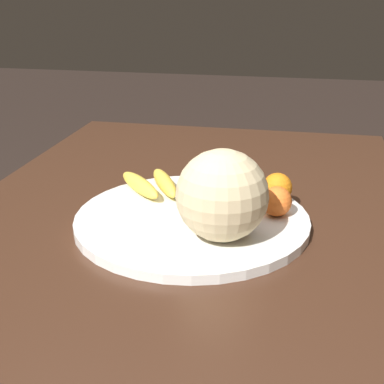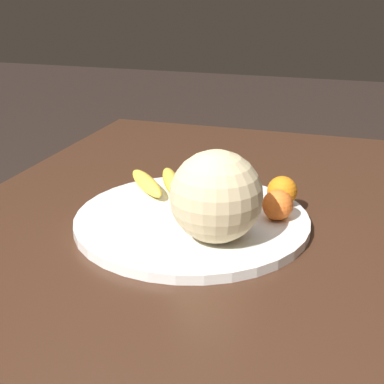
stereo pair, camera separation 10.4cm
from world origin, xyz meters
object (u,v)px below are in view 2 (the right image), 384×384
fruit_bowl (192,219)px  banana_bunch (185,182)px  produce_tag (225,224)px  kitchen_table (180,259)px  orange_mid_center (204,192)px  orange_back_left (235,198)px  melon (216,196)px  orange_back_right (225,183)px  orange_front_left (282,191)px  orange_front_right (278,205)px

fruit_bowl → banana_bunch: 0.14m
banana_bunch → produce_tag: bearing=-159.9°
kitchen_table → orange_mid_center: bearing=147.3°
kitchen_table → produce_tag: size_ratio=16.29×
orange_back_left → melon: bearing=-2.0°
orange_back_left → orange_back_right: bearing=-150.0°
kitchen_table → melon: melon is taller
orange_front_left → orange_back_right: bearing=-89.1°
melon → orange_mid_center: (-0.14, -0.06, -0.05)m
kitchen_table → banana_bunch: size_ratio=6.22×
orange_mid_center → orange_back_left: size_ratio=1.06×
fruit_bowl → orange_back_left: bearing=119.5°
melon → orange_front_right: melon is taller
fruit_bowl → orange_front_left: (-0.11, 0.16, 0.04)m
produce_tag → orange_back_right: bearing=-156.9°
kitchen_table → orange_front_right: bearing=100.4°
orange_back_left → fruit_bowl: bearing=-60.5°
kitchen_table → orange_back_right: 0.19m
orange_back_left → produce_tag: 0.07m
orange_front_left → orange_back_left: bearing=-52.9°
orange_front_left → orange_front_right: 0.07m
fruit_bowl → orange_back_right: (-0.11, 0.04, 0.04)m
orange_mid_center → orange_back_right: 0.06m
banana_bunch → orange_front_left: (0.02, 0.22, 0.01)m
fruit_bowl → orange_front_right: orange_front_right is taller
kitchen_table → fruit_bowl: (-0.00, 0.03, 0.10)m
fruit_bowl → produce_tag: produce_tag is taller
kitchen_table → produce_tag: 0.15m
fruit_bowl → melon: (0.09, 0.07, 0.09)m
kitchen_table → melon: (0.08, 0.10, 0.19)m
banana_bunch → kitchen_table: bearing=172.1°
fruit_bowl → orange_back_right: bearing=159.1°
kitchen_table → orange_back_right: bearing=147.7°
orange_front_left → orange_back_left: size_ratio=1.05×
melon → orange_back_right: melon is taller
fruit_bowl → orange_mid_center: 0.07m
orange_back_left → produce_tag: size_ratio=0.64×
banana_bunch → orange_mid_center: (0.07, 0.07, 0.01)m
orange_back_right → melon: bearing=9.4°
orange_front_left → banana_bunch: bearing=-95.2°
melon → kitchen_table: bearing=-130.7°
melon → orange_back_left: size_ratio=2.80×
orange_front_left → orange_front_right: size_ratio=1.03×
orange_front_left → melon: bearing=-24.9°
orange_mid_center → orange_back_right: bearing=148.1°
fruit_bowl → orange_mid_center: orange_mid_center is taller
kitchen_table → orange_back_left: (-0.04, 0.10, 0.13)m
kitchen_table → banana_bunch: banana_bunch is taller
melon → orange_front_left: (-0.19, 0.09, -0.05)m
orange_back_left → produce_tag: (0.07, -0.00, -0.03)m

